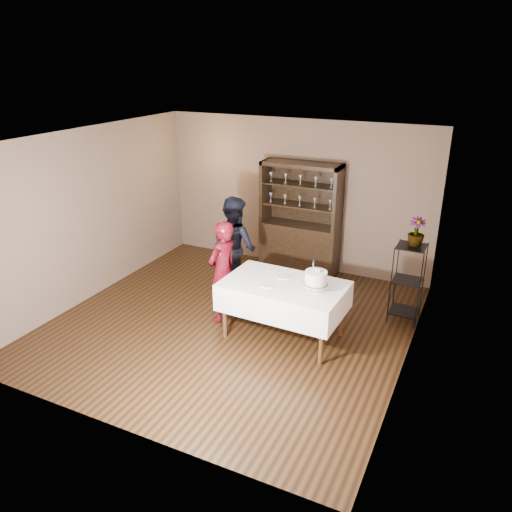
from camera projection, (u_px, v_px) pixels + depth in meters
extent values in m
plane|color=black|center=(232.00, 323.00, 7.42)|extent=(5.00, 5.00, 0.00)
plane|color=silver|center=(228.00, 139.00, 6.40)|extent=(5.00, 5.00, 0.00)
cube|color=brown|center=(295.00, 195.00, 9.00)|extent=(5.00, 0.02, 2.70)
cube|color=brown|center=(91.00, 214.00, 7.91)|extent=(0.02, 5.00, 2.70)
cube|color=brown|center=(415.00, 269.00, 5.91)|extent=(0.02, 5.00, 2.70)
cube|color=black|center=(299.00, 248.00, 9.04)|extent=(1.40, 0.48, 0.90)
cube|color=black|center=(305.00, 191.00, 8.85)|extent=(1.40, 0.03, 1.10)
cube|color=black|center=(302.00, 164.00, 8.47)|extent=(1.40, 0.48, 0.06)
cube|color=black|center=(301.00, 205.00, 8.74)|extent=(1.28, 0.42, 0.02)
cube|color=black|center=(301.00, 185.00, 8.60)|extent=(1.28, 0.42, 0.02)
cylinder|color=black|center=(390.00, 286.00, 7.19)|extent=(0.02, 0.02, 1.20)
cylinder|color=black|center=(419.00, 292.00, 7.03)|extent=(0.02, 0.02, 1.20)
cylinder|color=black|center=(396.00, 276.00, 7.53)|extent=(0.02, 0.02, 1.20)
cylinder|color=black|center=(423.00, 281.00, 7.37)|extent=(0.02, 0.02, 1.20)
cube|color=black|center=(404.00, 311.00, 7.45)|extent=(0.40, 0.40, 0.02)
cube|color=black|center=(407.00, 280.00, 7.26)|extent=(0.40, 0.40, 0.01)
cube|color=black|center=(412.00, 246.00, 7.06)|extent=(0.40, 0.40, 0.02)
cube|color=white|center=(284.00, 296.00, 6.83)|extent=(1.69, 1.08, 0.38)
cylinder|color=#452B19|center=(225.00, 312.00, 6.90)|extent=(0.06, 0.06, 0.78)
cylinder|color=#452B19|center=(321.00, 338.00, 6.29)|extent=(0.06, 0.06, 0.78)
cylinder|color=#452B19|center=(252.00, 290.00, 7.55)|extent=(0.06, 0.06, 0.78)
cylinder|color=#452B19|center=(342.00, 311.00, 6.94)|extent=(0.06, 0.06, 0.78)
imported|color=#33040B|center=(223.00, 272.00, 7.26)|extent=(0.47, 0.62, 1.54)
imported|color=black|center=(234.00, 246.00, 8.05)|extent=(1.00, 0.92, 1.66)
cylinder|color=white|center=(315.00, 291.00, 6.53)|extent=(0.18, 0.18, 0.01)
cylinder|color=white|center=(315.00, 288.00, 6.51)|extent=(0.05, 0.05, 0.09)
cylinder|color=white|center=(316.00, 285.00, 6.49)|extent=(0.33, 0.33, 0.01)
cylinder|color=#3D6530|center=(316.00, 284.00, 6.49)|extent=(0.32, 0.32, 0.02)
cylinder|color=silver|center=(316.00, 278.00, 6.46)|extent=(0.35, 0.35, 0.18)
sphere|color=#5670B9|center=(318.00, 271.00, 6.41)|extent=(0.02, 0.02, 0.02)
cube|color=silver|center=(313.00, 267.00, 6.40)|extent=(0.02, 0.02, 0.13)
cube|color=black|center=(314.00, 261.00, 6.37)|extent=(0.02, 0.02, 0.05)
cylinder|color=white|center=(267.00, 285.00, 6.69)|extent=(0.20, 0.20, 0.01)
cylinder|color=white|center=(283.00, 277.00, 6.95)|extent=(0.23, 0.23, 0.01)
imported|color=#3D6530|center=(416.00, 232.00, 7.01)|extent=(0.27, 0.27, 0.41)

